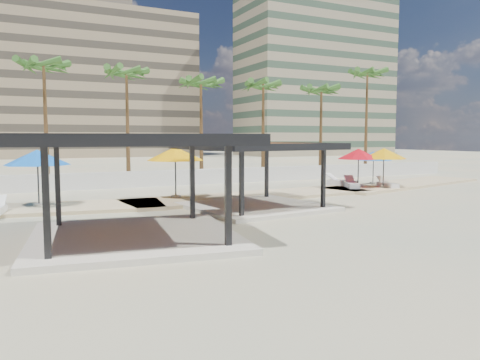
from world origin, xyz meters
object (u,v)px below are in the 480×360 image
object	(u,v)px
pavilion_west	(134,177)
umbrella_c	(359,154)
pavilion_central	(256,169)
lounger_d	(387,185)
lounger_c	(341,182)
umbrella_a	(37,158)
lounger_b	(351,185)

from	to	relation	value
pavilion_west	umbrella_c	bearing A→B (deg)	35.45
pavilion_central	lounger_d	size ratio (longest dim) A/B	3.65
pavilion_west	lounger_c	bearing A→B (deg)	39.58
pavilion_central	umbrella_c	size ratio (longest dim) A/B	1.97
lounger_c	pavilion_central	bearing A→B (deg)	95.02
umbrella_a	umbrella_c	distance (m)	20.75
pavilion_central	lounger_c	size ratio (longest dim) A/B	3.13
pavilion_central	lounger_b	distance (m)	11.19
pavilion_west	umbrella_c	world-z (taller)	pavilion_west
umbrella_c	lounger_d	distance (m)	3.01
umbrella_c	lounger_c	size ratio (longest dim) A/B	1.59
lounger_c	lounger_d	world-z (taller)	lounger_c
lounger_b	lounger_d	world-z (taller)	lounger_b
lounger_b	pavilion_west	bearing A→B (deg)	144.74
lounger_c	lounger_d	xyz separation A→B (m)	(2.10, -2.48, -0.03)
lounger_b	lounger_d	size ratio (longest dim) A/B	1.09
pavilion_west	umbrella_c	xyz separation A→B (m)	(18.08, 9.34, 0.27)
umbrella_c	lounger_c	world-z (taller)	umbrella_c
lounger_b	umbrella_a	bearing A→B (deg)	116.56
umbrella_a	pavilion_central	bearing A→B (deg)	-24.84
pavilion_west	umbrella_a	world-z (taller)	pavilion_west
lounger_b	lounger_c	xyz separation A→B (m)	(0.40, 1.63, 0.01)
pavilion_west	lounger_d	bearing A→B (deg)	31.04
pavilion_central	pavilion_west	size ratio (longest dim) A/B	0.88
pavilion_central	lounger_b	world-z (taller)	pavilion_central
umbrella_a	lounger_c	size ratio (longest dim) A/B	1.58
umbrella_c	lounger_c	bearing A→B (deg)	97.78
umbrella_a	lounger_b	bearing A→B (deg)	-0.16
umbrella_c	pavilion_west	bearing A→B (deg)	-152.68
umbrella_a	lounger_d	distance (m)	22.77
pavilion_west	lounger_d	size ratio (longest dim) A/B	4.15
umbrella_c	lounger_c	distance (m)	2.66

